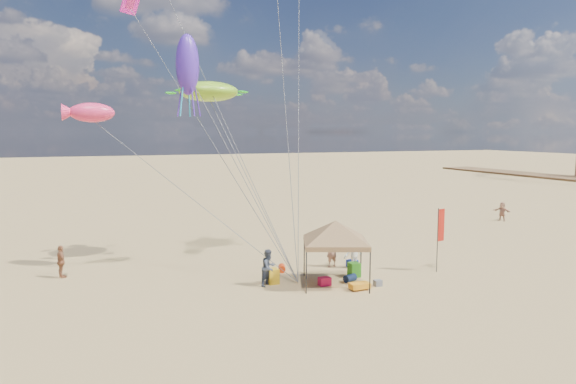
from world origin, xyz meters
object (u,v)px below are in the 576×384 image
object	(u,v)px
beach_cart	(359,286)
person_near_b	(269,268)
cooler_red	(325,281)
person_far_a	(61,262)
person_near_c	(354,251)
chair_yellow	(273,276)
chair_green	(354,270)
feather_flag	(440,229)
cooler_blue	(352,263)
person_far_c	(502,211)
canopy_tent	(336,223)
person_near_a	(332,250)

from	to	relation	value
beach_cart	person_near_b	bearing A→B (deg)	149.06
cooler_red	person_far_a	world-z (taller)	person_far_a
person_near_c	chair_yellow	bearing A→B (deg)	2.21
chair_yellow	person_near_b	world-z (taller)	person_near_b
person_near_b	person_near_c	size ratio (longest dim) A/B	0.97
chair_green	chair_yellow	xyz separation A→B (m)	(-4.07, 0.40, 0.00)
feather_flag	person_far_a	distance (m)	18.66
cooler_blue	person_far_c	size ratio (longest dim) A/B	0.36
canopy_tent	person_far_c	bearing A→B (deg)	27.48
chair_green	chair_yellow	distance (m)	4.09
person_near_a	cooler_blue	bearing A→B (deg)	144.78
person_near_c	cooler_blue	bearing A→B (deg)	-109.85
person_near_c	chair_green	bearing A→B (deg)	51.99
person_near_a	person_far_c	distance (m)	20.43
beach_cart	person_near_c	world-z (taller)	person_near_c
feather_flag	chair_yellow	size ratio (longest dim) A/B	4.65
chair_yellow	cooler_red	bearing A→B (deg)	-28.87
canopy_tent	person_near_c	world-z (taller)	canopy_tent
person_near_b	person_far_a	bearing A→B (deg)	117.55
person_near_a	person_near_c	distance (m)	1.14
cooler_blue	person_near_a	size ratio (longest dim) A/B	0.30
chair_yellow	person_near_c	distance (m)	4.99
feather_flag	chair_green	world-z (taller)	feather_flag
cooler_blue	person_near_a	distance (m)	1.28
cooler_blue	chair_yellow	xyz separation A→B (m)	(-4.88, -1.25, 0.16)
canopy_tent	beach_cart	bearing A→B (deg)	-62.26
person_far_a	feather_flag	bearing A→B (deg)	-125.46
feather_flag	person_near_c	world-z (taller)	feather_flag
canopy_tent	beach_cart	world-z (taller)	canopy_tent
chair_green	person_near_b	distance (m)	4.39
chair_yellow	beach_cart	world-z (taller)	chair_yellow
feather_flag	person_near_a	bearing A→B (deg)	148.32
canopy_tent	person_near_c	bearing A→B (deg)	45.46
cooler_blue	person_near_a	bearing A→B (deg)	156.17
person_near_c	beach_cart	bearing A→B (deg)	54.89
canopy_tent	cooler_blue	distance (m)	4.26
cooler_red	person_near_c	world-z (taller)	person_near_c
beach_cart	person_near_b	world-z (taller)	person_near_b
canopy_tent	beach_cart	distance (m)	2.99
person_far_a	person_far_c	xyz separation A→B (m)	(31.99, 4.61, -0.04)
cooler_red	cooler_blue	bearing A→B (deg)	41.08
cooler_blue	beach_cart	xyz separation A→B (m)	(-1.62, -3.62, 0.01)
cooler_blue	person_far_c	xyz separation A→B (m)	(17.96, 8.07, 0.56)
person_near_b	canopy_tent	bearing A→B (deg)	-51.14
person_near_a	person_far_c	world-z (taller)	person_near_a
beach_cart	person_near_a	size ratio (longest dim) A/B	0.51
feather_flag	cooler_red	size ratio (longest dim) A/B	6.03
person_far_a	chair_yellow	bearing A→B (deg)	-134.32
person_near_b	beach_cart	bearing A→B (deg)	-64.17
cooler_blue	person_near_c	world-z (taller)	person_near_c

